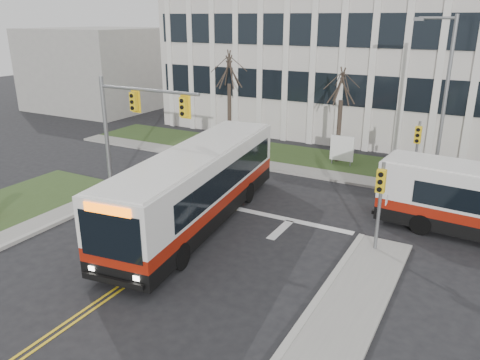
# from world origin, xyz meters

# --- Properties ---
(ground) EXTENTS (120.00, 120.00, 0.00)m
(ground) POSITION_xyz_m (0.00, 0.00, 0.00)
(ground) COLOR black
(ground) RESTS_ON ground
(sidewalk_cross) EXTENTS (44.00, 1.60, 0.14)m
(sidewalk_cross) POSITION_xyz_m (5.00, 15.20, 0.07)
(sidewalk_cross) COLOR #9E9B93
(sidewalk_cross) RESTS_ON ground
(building_lawn) EXTENTS (44.00, 5.00, 0.12)m
(building_lawn) POSITION_xyz_m (5.00, 18.00, 0.06)
(building_lawn) COLOR #32491F
(building_lawn) RESTS_ON ground
(office_building) EXTENTS (40.00, 16.00, 12.00)m
(office_building) POSITION_xyz_m (5.00, 30.00, 6.00)
(office_building) COLOR beige
(office_building) RESTS_ON ground
(building_annex) EXTENTS (12.00, 12.00, 8.00)m
(building_annex) POSITION_xyz_m (-26.00, 26.00, 4.00)
(building_annex) COLOR #9E9B93
(building_annex) RESTS_ON ground
(mast_arm_signal) EXTENTS (6.11, 0.38, 6.20)m
(mast_arm_signal) POSITION_xyz_m (-5.62, 7.16, 4.26)
(mast_arm_signal) COLOR slate
(mast_arm_signal) RESTS_ON ground
(signal_pole_near) EXTENTS (0.34, 0.39, 3.80)m
(signal_pole_near) POSITION_xyz_m (7.20, 6.90, 2.50)
(signal_pole_near) COLOR slate
(signal_pole_near) RESTS_ON ground
(signal_pole_far) EXTENTS (0.34, 0.39, 3.80)m
(signal_pole_far) POSITION_xyz_m (7.20, 15.40, 2.50)
(signal_pole_far) COLOR slate
(signal_pole_far) RESTS_ON ground
(streetlight) EXTENTS (2.15, 0.25, 9.20)m
(streetlight) POSITION_xyz_m (8.03, 16.20, 5.19)
(streetlight) COLOR slate
(streetlight) RESTS_ON ground
(directory_sign) EXTENTS (1.50, 0.12, 2.00)m
(directory_sign) POSITION_xyz_m (2.50, 17.50, 1.17)
(directory_sign) COLOR slate
(directory_sign) RESTS_ON ground
(tree_left) EXTENTS (1.80, 1.80, 7.70)m
(tree_left) POSITION_xyz_m (-6.00, 18.00, 5.51)
(tree_left) COLOR #42352B
(tree_left) RESTS_ON ground
(tree_mid) EXTENTS (1.80, 1.80, 6.82)m
(tree_mid) POSITION_xyz_m (2.00, 18.20, 4.88)
(tree_mid) COLOR #42352B
(tree_mid) RESTS_ON ground
(bus_main) EXTENTS (4.40, 13.06, 3.42)m
(bus_main) POSITION_xyz_m (-0.69, 5.89, 1.71)
(bus_main) COLOR silver
(bus_main) RESTS_ON ground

